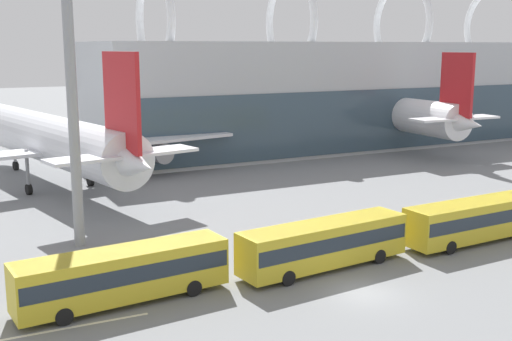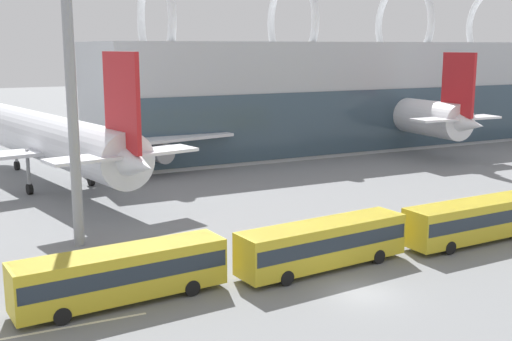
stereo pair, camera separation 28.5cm
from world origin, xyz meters
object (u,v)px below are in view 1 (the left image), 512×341
(shuttle_bus_0, at_px, (123,272))
(shuttle_bus_1, at_px, (324,242))
(shuttle_bus_2, at_px, (475,218))
(floodlight_mast, at_px, (69,35))
(airliner_at_gate_far, at_px, (382,111))
(airliner_at_gate_near, at_px, (55,141))

(shuttle_bus_0, relative_size, shuttle_bus_1, 1.00)
(shuttle_bus_1, xyz_separation_m, shuttle_bus_2, (13.74, -0.23, 0.00))
(shuttle_bus_0, relative_size, floodlight_mast, 0.51)
(shuttle_bus_1, bearing_deg, airliner_at_gate_far, 42.53)
(airliner_at_gate_near, xyz_separation_m, floodlight_mast, (-2.21, -21.09, 10.51))
(airliner_at_gate_near, relative_size, shuttle_bus_1, 3.29)
(airliner_at_gate_near, height_order, airliner_at_gate_far, airliner_at_gate_near)
(airliner_at_gate_far, height_order, shuttle_bus_0, airliner_at_gate_far)
(airliner_at_gate_near, relative_size, shuttle_bus_2, 3.31)
(airliner_at_gate_near, xyz_separation_m, airliner_at_gate_far, (49.42, 8.25, 0.08))
(floodlight_mast, bearing_deg, shuttle_bus_0, -90.42)
(shuttle_bus_1, bearing_deg, floodlight_mast, 131.17)
(airliner_at_gate_near, relative_size, airliner_at_gate_far, 0.99)
(airliner_at_gate_far, relative_size, shuttle_bus_2, 3.34)
(shuttle_bus_2, xyz_separation_m, floodlight_mast, (-27.38, 13.11, 13.79))
(shuttle_bus_0, height_order, shuttle_bus_2, same)
(shuttle_bus_0, xyz_separation_m, shuttle_bus_1, (13.74, -0.44, 0.00))
(floodlight_mast, bearing_deg, shuttle_bus_1, -43.35)
(shuttle_bus_0, height_order, shuttle_bus_1, same)
(airliner_at_gate_near, height_order, shuttle_bus_0, airliner_at_gate_near)
(shuttle_bus_2, bearing_deg, floodlight_mast, 151.95)
(shuttle_bus_0, bearing_deg, airliner_at_gate_far, 34.13)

